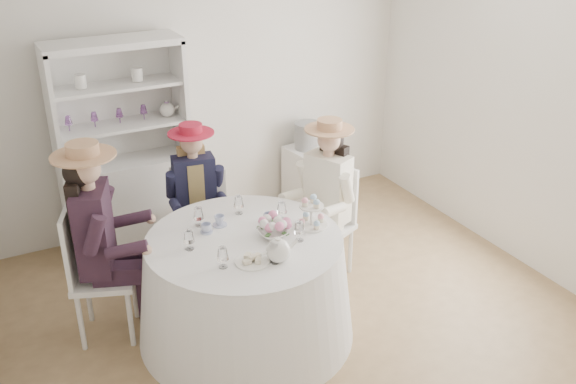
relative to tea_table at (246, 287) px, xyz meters
name	(u,v)px	position (x,y,z in m)	size (l,w,h in m)	color
ground	(294,312)	(0.44, 0.05, -0.41)	(4.50, 4.50, 0.00)	olive
wall_back	(198,90)	(0.44, 2.05, 0.94)	(4.50, 4.50, 0.00)	silver
wall_front	(492,303)	(0.44, -1.95, 0.94)	(4.50, 4.50, 0.00)	silver
wall_right	(521,114)	(2.69, 0.05, 0.94)	(4.50, 4.50, 0.00)	silver
tea_table	(246,287)	(0.00, 0.00, 0.00)	(1.65, 1.65, 0.83)	white
hutch	(127,177)	(-0.41, 1.78, 0.29)	(1.18, 0.47, 1.98)	silver
side_table	(307,175)	(1.54, 1.80, -0.10)	(0.41, 0.41, 0.63)	silver
hatbox	(308,136)	(1.54, 1.80, 0.36)	(0.28, 0.28, 0.28)	black
guest_left	(98,232)	(-0.93, 0.48, 0.48)	(0.65, 0.60, 1.58)	silver
guest_mid	(195,190)	(0.01, 1.05, 0.36)	(0.51, 0.54, 1.37)	silver
guest_right	(326,191)	(0.95, 0.44, 0.40)	(0.61, 0.55, 1.45)	silver
spare_chair	(205,212)	(0.11, 1.13, 0.10)	(0.47, 0.47, 0.95)	silver
teacup_a	(206,229)	(-0.21, 0.21, 0.45)	(0.08, 0.08, 0.06)	white
teacup_b	(220,221)	(-0.08, 0.27, 0.46)	(0.08, 0.08, 0.07)	white
teacup_c	(268,218)	(0.27, 0.15, 0.45)	(0.08, 0.08, 0.06)	white
flower_bowl	(273,234)	(0.19, -0.08, 0.45)	(0.21, 0.21, 0.05)	white
flower_arrangement	(275,224)	(0.23, -0.05, 0.51)	(0.19, 0.19, 0.07)	pink
table_teapot	(278,250)	(0.09, -0.38, 0.50)	(0.24, 0.17, 0.18)	white
sandwich_plate	(252,261)	(-0.08, -0.33, 0.43)	(0.24, 0.24, 0.05)	white
cupcake_stand	(311,216)	(0.53, -0.06, 0.50)	(0.25, 0.25, 0.23)	white
stemware_set	(244,229)	(0.00, 0.00, 0.49)	(0.86, 0.86, 0.15)	white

